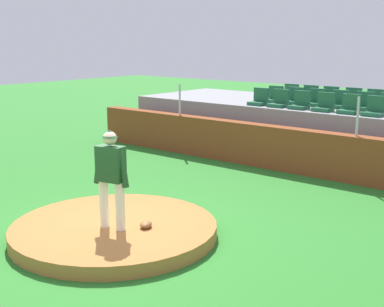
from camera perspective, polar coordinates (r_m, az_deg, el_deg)
name	(u,v)px	position (r m, az deg, el deg)	size (l,w,h in m)	color
ground_plane	(115,236)	(9.46, -8.40, -8.88)	(60.00, 60.00, 0.00)	#2A7927
pitchers_mound	(114,230)	(9.42, -8.42, -8.21)	(3.60, 3.60, 0.24)	#AD6E36
pitcher	(111,172)	(8.87, -8.79, -2.00)	(0.72, 0.34, 1.71)	white
baseball	(121,202)	(10.45, -7.71, -5.20)	(0.07, 0.07, 0.07)	white
fielding_glove	(146,224)	(9.11, -5.03, -7.68)	(0.30, 0.20, 0.11)	brown
brick_barrier	(289,150)	(13.95, 10.47, 0.42)	(13.75, 0.40, 1.15)	brown
fence_post_left	(180,100)	(15.94, -1.34, 5.88)	(0.06, 0.06, 0.93)	silver
fence_post_right	(358,116)	(13.01, 17.54, 3.85)	(0.06, 0.06, 0.93)	silver
bleacher_platform	(332,130)	(16.17, 14.97, 2.45)	(12.53, 3.75, 1.49)	gray
stadium_chair_0	(259,100)	(15.71, 7.31, 5.82)	(0.48, 0.44, 0.50)	#205D3C
stadium_chair_1	(279,101)	(15.35, 9.45, 5.60)	(0.48, 0.44, 0.50)	#205D3C
stadium_chair_2	(300,103)	(15.01, 11.68, 5.37)	(0.48, 0.44, 0.50)	#205D3C
stadium_chair_3	(324,105)	(14.68, 14.16, 5.10)	(0.48, 0.44, 0.50)	#205D3C
stadium_chair_4	(350,107)	(14.39, 16.75, 4.81)	(0.48, 0.44, 0.50)	#205D3C
stadium_chair_5	(374,110)	(14.14, 19.20, 4.52)	(0.48, 0.44, 0.50)	#205D3C
stadium_chair_6	(274,97)	(16.44, 8.92, 6.06)	(0.48, 0.44, 0.50)	#205D3C
stadium_chair_7	(295,99)	(16.10, 11.07, 5.85)	(0.48, 0.44, 0.50)	#205D3C
stadium_chair_8	(316,101)	(15.78, 13.28, 5.62)	(0.48, 0.44, 0.50)	#205D3C
stadium_chair_9	(339,102)	(15.46, 15.63, 5.36)	(0.48, 0.44, 0.50)	#205D3C
stadium_chair_10	(363,104)	(15.19, 18.09, 5.09)	(0.48, 0.44, 0.50)	#205D3C
stadium_chair_12	(290,95)	(17.24, 10.59, 6.28)	(0.48, 0.44, 0.50)	#205D3C
stadium_chair_13	(309,96)	(16.88, 12.61, 6.07)	(0.48, 0.44, 0.50)	#205D3C
stadium_chair_14	(329,98)	(16.60, 14.70, 5.86)	(0.48, 0.44, 0.50)	#205D3C
stadium_chair_15	(352,100)	(16.33, 16.98, 5.63)	(0.48, 0.44, 0.50)	#205D3C
stadium_chair_16	(374,101)	(16.07, 19.14, 5.39)	(0.48, 0.44, 0.50)	#205D3C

